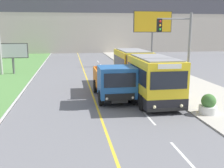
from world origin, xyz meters
TOP-DOWN VIEW (x-y plane):
  - city_bus at (3.96, 18.45)m, footprint 2.72×11.82m
  - dump_truck at (1.43, 16.53)m, footprint 2.53×6.48m
  - traffic_light_mast at (5.29, 14.37)m, footprint 2.28×0.32m
  - billboard_large at (9.63, 33.70)m, footprint 5.34×0.24m
  - billboard_small at (-8.11, 29.75)m, footprint 3.47×0.24m
  - planter_round_near at (6.43, 12.45)m, footprint 1.08×1.08m
  - planter_round_second at (6.44, 17.07)m, footprint 1.11×1.11m

SIDE VIEW (x-z plane):
  - planter_round_second at x=6.44m, z-range 0.00..1.16m
  - planter_round_near at x=6.43m, z-range 0.00..1.19m
  - dump_truck at x=1.43m, z-range 0.01..2.58m
  - city_bus at x=3.96m, z-range 0.03..3.24m
  - billboard_small at x=-8.11m, z-range 0.77..4.29m
  - traffic_light_mast at x=5.29m, z-range 0.82..6.89m
  - billboard_large at x=9.63m, z-range 2.04..9.52m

